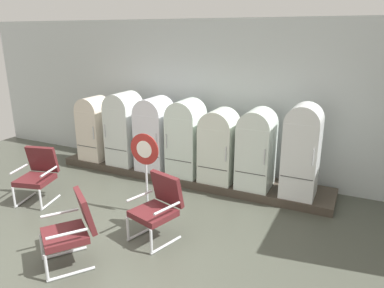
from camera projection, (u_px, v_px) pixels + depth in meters
The scene contains 14 objects.
ground at pixel (90, 256), 4.99m from camera, with size 12.00×10.00×0.05m, color #484B40.
back_wall at pixel (200, 97), 7.65m from camera, with size 11.76×0.12×3.20m.
display_plinth at pixel (187, 175), 7.56m from camera, with size 5.84×0.95×0.15m, color #433A30.
refrigerator_0 at pixel (94, 126), 8.14m from camera, with size 0.58×0.62×1.42m.
refrigerator_1 at pixel (124, 126), 7.83m from camera, with size 0.61×0.71×1.57m.
refrigerator_2 at pixel (155, 132), 7.52m from camera, with size 0.63×0.72×1.52m.
refrigerator_3 at pixel (186, 135), 7.21m from camera, with size 0.62×0.70×1.53m.
refrigerator_4 at pixel (219, 144), 6.91m from camera, with size 0.65×0.66×1.41m.
refrigerator_5 at pixel (256, 146), 6.61m from camera, with size 0.61×0.69×1.48m.
refrigerator_6 at pixel (302, 148), 6.21m from camera, with size 0.59×0.62×1.65m.
armchair_left at pixel (38, 173), 6.47m from camera, with size 0.73×0.78×0.98m.
armchair_right at pixel (158, 205), 5.27m from camera, with size 0.74×0.80×0.98m.
armchair_center at pixel (72, 227), 4.67m from camera, with size 0.84×0.86×0.98m.
sign_stand at pixel (146, 174), 5.90m from camera, with size 0.52×0.32×1.41m.
Camera 1 is at (3.15, -3.26, 2.94)m, focal length 33.77 mm.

